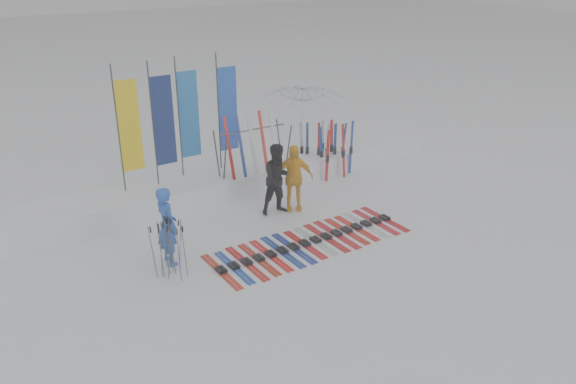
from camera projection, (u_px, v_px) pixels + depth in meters
ground at (321, 260)px, 12.24m from camera, size 120.00×120.00×0.00m
snow_bank at (223, 182)px, 15.65m from camera, size 14.00×1.60×0.60m
person_blue at (167, 226)px, 11.81m from camera, size 0.46×0.66×1.75m
person_black at (279, 179)px, 14.13m from camera, size 0.99×0.82×1.84m
person_yellow at (293, 178)px, 14.35m from camera, size 1.11×0.87×1.76m
tent_canopy at (303, 121)px, 18.03m from camera, size 3.13×3.17×2.40m
ski_row at (310, 242)px, 12.93m from camera, size 4.77×1.70×0.07m
pole_cluster at (169, 248)px, 11.47m from camera, size 0.72×0.75×1.25m
feather_flags at (178, 118)px, 14.51m from camera, size 3.38×0.24×3.20m
ski_rack at (253, 144)px, 15.32m from camera, size 2.04×0.80×1.23m
upright_skis at (328, 149)px, 16.75m from camera, size 1.22×1.09×1.69m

